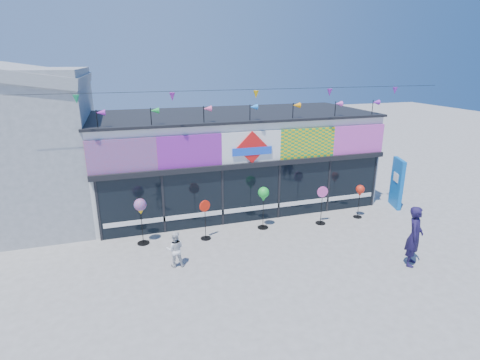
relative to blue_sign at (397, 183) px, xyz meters
name	(u,v)px	position (x,y,z in m)	size (l,w,h in m)	color
ground	(285,261)	(-6.71, -3.00, -1.10)	(80.00, 80.00, 0.00)	slate
kite_shop	(233,158)	(-6.71, 2.94, 0.94)	(16.00, 5.70, 5.31)	silver
blue_sign	(397,183)	(0.00, 0.00, 0.00)	(0.51, 1.09, 2.20)	#0B5CB0
spinner_0	(140,208)	(-11.07, -0.32, 0.27)	(0.43, 0.43, 1.72)	black
spinner_1	(205,219)	(-8.84, -0.63, -0.30)	(0.41, 0.39, 1.51)	black
spinner_2	(263,195)	(-6.49, -0.37, 0.25)	(0.43, 0.43, 1.69)	black
spinner_3	(322,204)	(-4.12, -0.69, -0.27)	(0.44, 0.40, 1.58)	black
spinner_4	(360,192)	(-2.32, -0.59, 0.04)	(0.36, 0.36, 1.42)	black
adult_man	(414,236)	(-2.92, -4.40, -0.11)	(0.72, 0.48, 1.99)	#191239
child	(175,249)	(-10.17, -2.22, -0.51)	(0.57, 0.33, 1.18)	silver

